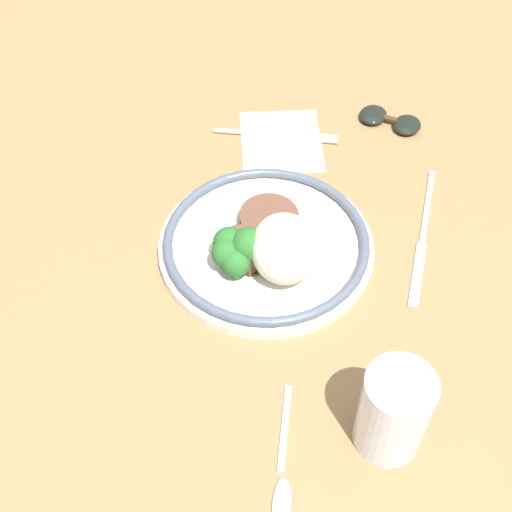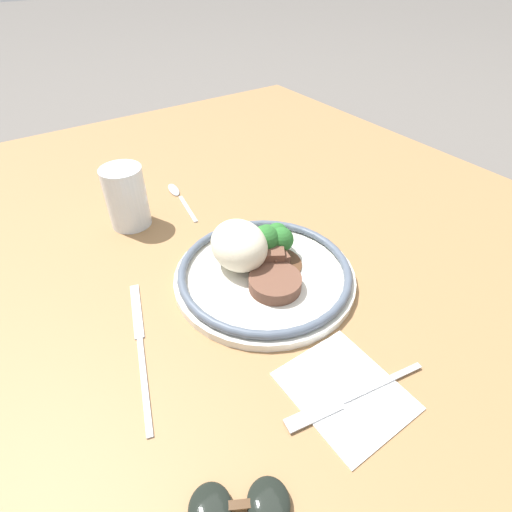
{
  "view_description": "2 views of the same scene",
  "coord_description": "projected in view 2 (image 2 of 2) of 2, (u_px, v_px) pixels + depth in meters",
  "views": [
    {
      "loc": [
        0.56,
        -0.05,
        0.71
      ],
      "look_at": [
        0.02,
        -0.02,
        0.06
      ],
      "focal_mm": 50.0,
      "sensor_mm": 36.0,
      "label": 1
    },
    {
      "loc": [
        -0.36,
        0.25,
        0.44
      ],
      "look_at": [
        0.0,
        0.0,
        0.09
      ],
      "focal_mm": 28.0,
      "sensor_mm": 36.0,
      "label": 2
    }
  ],
  "objects": [
    {
      "name": "spoon",
      "position": [
        177.0,
        194.0,
        0.78
      ],
      "size": [
        0.15,
        0.04,
        0.01
      ],
      "rotation": [
        0.0,
        0.0,
        -0.16
      ],
      "color": "#B7B7BC",
      "rests_on": "dining_table"
    },
    {
      "name": "ground_plane",
      "position": [
        258.0,
        299.0,
        0.62
      ],
      "size": [
        8.0,
        8.0,
        0.0
      ],
      "primitive_type": "plane",
      "color": "#5B5651"
    },
    {
      "name": "sunglasses",
      "position": [
        240.0,
        506.0,
        0.35
      ],
      "size": [
        0.08,
        0.1,
        0.01
      ],
      "rotation": [
        0.0,
        0.0,
        -0.5
      ],
      "color": "black",
      "rests_on": "dining_table"
    },
    {
      "name": "dining_table",
      "position": [
        258.0,
        289.0,
        0.6
      ],
      "size": [
        1.52,
        1.21,
        0.04
      ],
      "color": "olive",
      "rests_on": "ground"
    },
    {
      "name": "napkin",
      "position": [
        345.0,
        391.0,
        0.44
      ],
      "size": [
        0.13,
        0.11,
        0.0
      ],
      "color": "white",
      "rests_on": "dining_table"
    },
    {
      "name": "juice_glass",
      "position": [
        127.0,
        200.0,
        0.67
      ],
      "size": [
        0.07,
        0.07,
        0.11
      ],
      "color": "yellow",
      "rests_on": "dining_table"
    },
    {
      "name": "plate",
      "position": [
        261.0,
        264.0,
        0.58
      ],
      "size": [
        0.26,
        0.26,
        0.08
      ],
      "color": "silver",
      "rests_on": "dining_table"
    },
    {
      "name": "fork",
      "position": [
        344.0,
        400.0,
        0.43
      ],
      "size": [
        0.04,
        0.18,
        0.0
      ],
      "rotation": [
        0.0,
        0.0,
        1.41
      ],
      "color": "#B7B7BC",
      "rests_on": "napkin"
    },
    {
      "name": "knife",
      "position": [
        140.0,
        343.0,
        0.5
      ],
      "size": [
        0.23,
        0.08,
        0.0
      ],
      "rotation": [
        0.0,
        0.0,
        -0.3
      ],
      "color": "#B7B7BC",
      "rests_on": "dining_table"
    }
  ]
}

